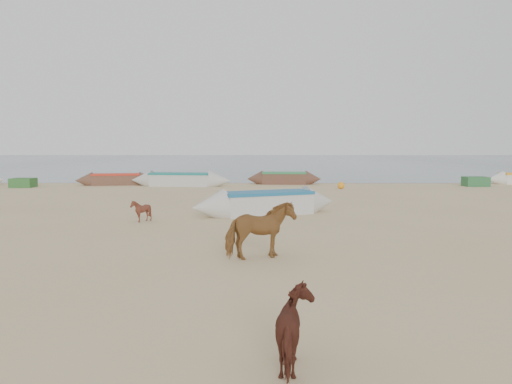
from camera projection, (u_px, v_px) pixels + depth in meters
ground at (255, 239)px, 14.40m from camera, size 140.00×140.00×0.00m
sea at (259, 160)px, 96.06m from camera, size 160.00×160.00×0.00m
cow_adult at (260, 230)px, 11.79m from camera, size 1.78×1.29×1.37m
calf_front at (141, 211)px, 17.64m from camera, size 0.84×0.78×0.80m
calf_right at (300, 330)px, 5.98m from camera, size 1.08×1.16×0.94m
near_canoe at (266, 203)px, 19.60m from camera, size 6.09×3.64×0.91m
waterline_canoes at (224, 179)px, 34.70m from camera, size 58.01×4.13×0.92m
beach_clutter at (318, 181)px, 34.02m from camera, size 47.29×5.10×0.64m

